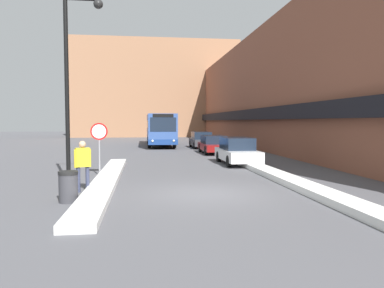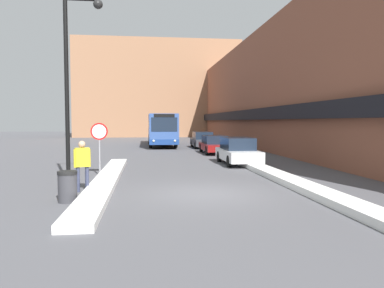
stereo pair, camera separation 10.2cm
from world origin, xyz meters
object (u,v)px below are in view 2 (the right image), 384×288
at_px(parked_car_front, 238,151).
at_px(trash_bin, 67,186).
at_px(stop_sign, 99,137).
at_px(street_lamp, 73,70).
at_px(parked_car_middle, 215,144).
at_px(city_bus, 161,129).
at_px(parked_car_back, 203,140).
at_px(pedestrian, 82,161).

distance_m(parked_car_front, trash_bin, 11.95).
height_order(stop_sign, street_lamp, street_lamp).
distance_m(parked_car_front, parked_car_middle, 7.21).
relative_size(parked_car_front, street_lamp, 0.62).
relative_size(city_bus, trash_bin, 12.12).
height_order(parked_car_front, street_lamp, street_lamp).
bearing_deg(stop_sign, parked_car_back, 66.86).
relative_size(parked_car_front, trash_bin, 4.66).
height_order(parked_car_back, pedestrian, pedestrian).
bearing_deg(parked_car_back, stop_sign, -113.14).
height_order(city_bus, parked_car_back, city_bus).
xyz_separation_m(parked_car_back, pedestrian, (-7.42, -20.87, 0.34)).
height_order(city_bus, pedestrian, city_bus).
bearing_deg(stop_sign, parked_car_front, 27.12).
bearing_deg(parked_car_front, city_bus, 102.12).
height_order(parked_car_middle, trash_bin, parked_car_middle).
relative_size(parked_car_middle, stop_sign, 1.95).
bearing_deg(pedestrian, parked_car_back, 49.21).
xyz_separation_m(street_lamp, trash_bin, (0.32, -3.08, -3.89)).
height_order(parked_car_front, parked_car_back, parked_car_front).
relative_size(parked_car_front, parked_car_back, 0.98).
bearing_deg(pedestrian, street_lamp, 88.14).
xyz_separation_m(pedestrian, trash_bin, (-0.17, -1.68, -0.59)).
distance_m(parked_car_back, pedestrian, 22.15).
height_order(city_bus, parked_car_front, city_bus).
relative_size(parked_car_middle, street_lamp, 0.65).
bearing_deg(city_bus, pedestrian, -98.76).
distance_m(stop_sign, street_lamp, 3.64).
bearing_deg(street_lamp, stop_sign, 75.64).
xyz_separation_m(parked_car_middle, parked_car_back, (-0.00, 6.11, 0.03)).
distance_m(parked_car_front, pedestrian, 10.59).
bearing_deg(pedestrian, city_bus, 60.00).
bearing_deg(city_bus, stop_sign, -100.00).
bearing_deg(city_bus, parked_car_back, -44.92).
bearing_deg(pedestrian, trash_bin, -116.98).
bearing_deg(parked_car_back, city_bus, 135.08).
bearing_deg(parked_car_middle, stop_sign, -123.66).
bearing_deg(city_bus, parked_car_front, -77.88).
xyz_separation_m(parked_car_front, parked_car_middle, (0.00, 7.21, -0.06)).
height_order(parked_car_middle, stop_sign, stop_sign).
relative_size(city_bus, parked_car_front, 2.60).
xyz_separation_m(parked_car_front, stop_sign, (-7.29, -3.73, 0.97)).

